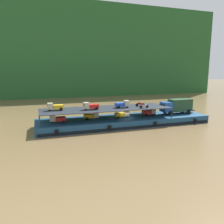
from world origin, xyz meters
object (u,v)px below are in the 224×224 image
object	(u,v)px
mini_truck_upper_stern	(55,107)
covered_lorry	(177,106)
motorcycle_upper_centre	(140,104)
mini_truck_lower_mid	(122,114)
mini_truck_upper_fore	(122,104)
mini_truck_lower_fore	(149,112)
mini_truck_lower_aft	(91,116)
mini_truck_lower_stern	(57,119)
cargo_barge	(125,121)
mini_truck_upper_mid	(91,106)
motorcycle_upper_port	(144,106)

from	to	relation	value
mini_truck_upper_stern	covered_lorry	bearing A→B (deg)	-1.57
covered_lorry	motorcycle_upper_centre	distance (m)	8.69
motorcycle_upper_centre	covered_lorry	bearing A→B (deg)	-0.36
mini_truck_lower_mid	mini_truck_upper_fore	bearing A→B (deg)	-103.49
mini_truck_lower_fore	mini_truck_lower_aft	bearing A→B (deg)	-179.69
mini_truck_lower_stern	mini_truck_lower_aft	distance (m)	6.39
mini_truck_upper_stern	mini_truck_lower_stern	bearing A→B (deg)	-77.67
mini_truck_lower_mid	mini_truck_upper_fore	distance (m)	2.02
cargo_barge	mini_truck_lower_aft	distance (m)	6.82
mini_truck_lower_aft	mini_truck_upper_fore	size ratio (longest dim) A/B	1.01
covered_lorry	mini_truck_upper_mid	world-z (taller)	mini_truck_upper_mid
mini_truck_lower_stern	motorcycle_upper_centre	size ratio (longest dim) A/B	1.45
mini_truck_lower_stern	mini_truck_upper_mid	size ratio (longest dim) A/B	0.99
mini_truck_lower_mid	mini_truck_upper_fore	xyz separation A→B (m)	(-0.06, -0.26, 2.00)
mini_truck_lower_mid	mini_truck_lower_fore	world-z (taller)	same
mini_truck_upper_fore	motorcycle_upper_port	size ratio (longest dim) A/B	1.44
covered_lorry	mini_truck_upper_fore	bearing A→B (deg)	-178.42
mini_truck_lower_mid	mini_truck_upper_mid	world-z (taller)	mini_truck_upper_mid
mini_truck_lower_aft	mini_truck_lower_mid	distance (m)	6.08
mini_truck_upper_mid	motorcycle_upper_centre	xyz separation A→B (m)	(10.23, 0.58, -0.26)
covered_lorry	mini_truck_lower_aft	distance (m)	18.62
mini_truck_lower_stern	mini_truck_upper_mid	bearing A→B (deg)	-1.22
mini_truck_upper_mid	mini_truck_lower_stern	bearing A→B (deg)	178.78
covered_lorry	mini_truck_upper_stern	xyz separation A→B (m)	(-25.16, 0.69, 1.00)
covered_lorry	motorcycle_upper_port	xyz separation A→B (m)	(-8.85, -2.10, 0.74)
cargo_barge	mini_truck_upper_fore	xyz separation A→B (m)	(-0.66, -0.37, 3.44)
mini_truck_lower_aft	mini_truck_upper_fore	bearing A→B (deg)	-7.29
mini_truck_lower_stern	mini_truck_lower_aft	size ratio (longest dim) A/B	0.99
mini_truck_upper_mid	mini_truck_lower_mid	bearing A→B (deg)	3.97
mini_truck_lower_fore	mini_truck_lower_stern	bearing A→B (deg)	-177.27
mini_truck_lower_mid	mini_truck_lower_fore	bearing A→B (deg)	5.27
motorcycle_upper_centre	cargo_barge	bearing A→B (deg)	-179.53
mini_truck_lower_fore	cargo_barge	bearing A→B (deg)	-175.31
mini_truck_upper_stern	mini_truck_lower_mid	bearing A→B (deg)	-3.52
mini_truck_lower_stern	mini_truck_lower_mid	distance (m)	12.40
mini_truck_lower_stern	mini_truck_lower_fore	size ratio (longest dim) A/B	0.99
cargo_barge	covered_lorry	world-z (taller)	covered_lorry
covered_lorry	mini_truck_lower_stern	distance (m)	24.95
cargo_barge	mini_truck_upper_mid	bearing A→B (deg)	-175.44
motorcycle_upper_port	motorcycle_upper_centre	bearing A→B (deg)	84.82
mini_truck_upper_mid	mini_truck_lower_aft	bearing A→B (deg)	72.03
mini_truck_lower_aft	mini_truck_upper_fore	world-z (taller)	mini_truck_upper_fore
mini_truck_lower_mid	cargo_barge	bearing A→B (deg)	10.71
mini_truck_upper_fore	mini_truck_lower_mid	bearing A→B (deg)	76.51
mini_truck_upper_mid	mini_truck_lower_fore	bearing A→B (deg)	4.61
mini_truck_lower_aft	mini_truck_lower_fore	world-z (taller)	same
mini_truck_lower_mid	motorcycle_upper_centre	xyz separation A→B (m)	(3.87, 0.14, 1.74)
mini_truck_upper_stern	motorcycle_upper_centre	bearing A→B (deg)	-2.21
cargo_barge	mini_truck_lower_aft	xyz separation A→B (m)	(-6.66, 0.39, 1.44)
covered_lorry	motorcycle_upper_centre	xyz separation A→B (m)	(-8.66, 0.05, 0.74)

